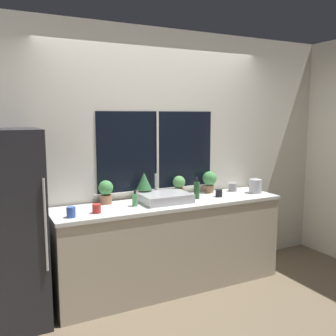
{
  "coord_description": "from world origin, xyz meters",
  "views": [
    {
      "loc": [
        -1.7,
        -3.05,
        1.8
      ],
      "look_at": [
        -0.03,
        0.28,
        1.27
      ],
      "focal_mm": 40.0,
      "sensor_mm": 36.0,
      "label": 1
    }
  ],
  "objects_px": {
    "potted_plant_center_right": "(179,185)",
    "kettle": "(255,186)",
    "sink": "(165,198)",
    "bottle_tall": "(197,190)",
    "mug_blue": "(71,212)",
    "mug_grey": "(233,187)",
    "soap_bottle": "(135,200)",
    "mug_black": "(219,193)",
    "potted_plant_center_left": "(144,183)",
    "mug_red": "(97,209)",
    "potted_plant_far_right": "(210,180)",
    "potted_plant_far_left": "(106,191)"
  },
  "relations": [
    {
      "from": "potted_plant_center_right",
      "to": "kettle",
      "type": "distance_m",
      "value": 0.89
    },
    {
      "from": "sink",
      "to": "bottle_tall",
      "type": "relative_size",
      "value": 2.18
    },
    {
      "from": "bottle_tall",
      "to": "mug_blue",
      "type": "height_order",
      "value": "bottle_tall"
    },
    {
      "from": "bottle_tall",
      "to": "mug_grey",
      "type": "bearing_deg",
      "value": 14.36
    },
    {
      "from": "soap_bottle",
      "to": "mug_black",
      "type": "distance_m",
      "value": 0.97
    },
    {
      "from": "potted_plant_center_left",
      "to": "mug_grey",
      "type": "relative_size",
      "value": 3.0
    },
    {
      "from": "mug_blue",
      "to": "mug_black",
      "type": "bearing_deg",
      "value": 4.06
    },
    {
      "from": "mug_blue",
      "to": "bottle_tall",
      "type": "bearing_deg",
      "value": 6.22
    },
    {
      "from": "mug_red",
      "to": "mug_blue",
      "type": "relative_size",
      "value": 0.89
    },
    {
      "from": "soap_bottle",
      "to": "bottle_tall",
      "type": "bearing_deg",
      "value": 1.45
    },
    {
      "from": "mug_black",
      "to": "potted_plant_center_right",
      "type": "bearing_deg",
      "value": 146.72
    },
    {
      "from": "bottle_tall",
      "to": "sink",
      "type": "bearing_deg",
      "value": 178.06
    },
    {
      "from": "soap_bottle",
      "to": "mug_blue",
      "type": "bearing_deg",
      "value": -168.66
    },
    {
      "from": "soap_bottle",
      "to": "bottle_tall",
      "type": "distance_m",
      "value": 0.71
    },
    {
      "from": "mug_grey",
      "to": "mug_blue",
      "type": "xyz_separation_m",
      "value": [
        -1.93,
        -0.29,
        -0.0
      ]
    },
    {
      "from": "potted_plant_center_left",
      "to": "mug_black",
      "type": "bearing_deg",
      "value": -17.06
    },
    {
      "from": "potted_plant_center_right",
      "to": "soap_bottle",
      "type": "relative_size",
      "value": 1.42
    },
    {
      "from": "soap_bottle",
      "to": "kettle",
      "type": "bearing_deg",
      "value": -1.06
    },
    {
      "from": "potted_plant_far_right",
      "to": "mug_blue",
      "type": "relative_size",
      "value": 2.65
    },
    {
      "from": "potted_plant_center_right",
      "to": "mug_black",
      "type": "distance_m",
      "value": 0.44
    },
    {
      "from": "mug_black",
      "to": "kettle",
      "type": "distance_m",
      "value": 0.49
    },
    {
      "from": "potted_plant_far_right",
      "to": "mug_red",
      "type": "relative_size",
      "value": 2.97
    },
    {
      "from": "soap_bottle",
      "to": "mug_blue",
      "type": "xyz_separation_m",
      "value": [
        -0.64,
        -0.13,
        -0.02
      ]
    },
    {
      "from": "mug_grey",
      "to": "potted_plant_center_right",
      "type": "bearing_deg",
      "value": 175.09
    },
    {
      "from": "potted_plant_far_left",
      "to": "potted_plant_center_right",
      "type": "distance_m",
      "value": 0.83
    },
    {
      "from": "soap_bottle",
      "to": "kettle",
      "type": "height_order",
      "value": "kettle"
    },
    {
      "from": "potted_plant_center_right",
      "to": "bottle_tall",
      "type": "relative_size",
      "value": 0.97
    },
    {
      "from": "potted_plant_center_right",
      "to": "kettle",
      "type": "xyz_separation_m",
      "value": [
        0.85,
        -0.25,
        -0.04
      ]
    },
    {
      "from": "sink",
      "to": "soap_bottle",
      "type": "xyz_separation_m",
      "value": [
        -0.34,
        -0.03,
        0.02
      ]
    },
    {
      "from": "soap_bottle",
      "to": "mug_blue",
      "type": "relative_size",
      "value": 1.69
    },
    {
      "from": "potted_plant_center_right",
      "to": "kettle",
      "type": "relative_size",
      "value": 1.29
    },
    {
      "from": "potted_plant_center_left",
      "to": "mug_red",
      "type": "relative_size",
      "value": 3.49
    },
    {
      "from": "sink",
      "to": "soap_bottle",
      "type": "height_order",
      "value": "sink"
    },
    {
      "from": "sink",
      "to": "bottle_tall",
      "type": "distance_m",
      "value": 0.37
    },
    {
      "from": "mug_red",
      "to": "potted_plant_far_left",
      "type": "bearing_deg",
      "value": 59.12
    },
    {
      "from": "potted_plant_center_right",
      "to": "mug_red",
      "type": "relative_size",
      "value": 2.69
    },
    {
      "from": "mug_red",
      "to": "mug_black",
      "type": "distance_m",
      "value": 1.38
    },
    {
      "from": "potted_plant_center_right",
      "to": "mug_black",
      "type": "height_order",
      "value": "potted_plant_center_right"
    },
    {
      "from": "sink",
      "to": "mug_blue",
      "type": "bearing_deg",
      "value": -170.74
    },
    {
      "from": "potted_plant_center_right",
      "to": "bottle_tall",
      "type": "xyz_separation_m",
      "value": [
        0.1,
        -0.21,
        -0.03
      ]
    },
    {
      "from": "sink",
      "to": "potted_plant_far_left",
      "type": "relative_size",
      "value": 2.1
    },
    {
      "from": "sink",
      "to": "potted_plant_far_left",
      "type": "height_order",
      "value": "sink"
    },
    {
      "from": "sink",
      "to": "potted_plant_center_left",
      "type": "height_order",
      "value": "potted_plant_center_left"
    },
    {
      "from": "soap_bottle",
      "to": "kettle",
      "type": "xyz_separation_m",
      "value": [
        1.46,
        -0.03,
        0.02
      ]
    },
    {
      "from": "bottle_tall",
      "to": "potted_plant_far_right",
      "type": "bearing_deg",
      "value": 34.99
    },
    {
      "from": "potted_plant_far_left",
      "to": "mug_blue",
      "type": "bearing_deg",
      "value": -140.18
    },
    {
      "from": "potted_plant_center_left",
      "to": "mug_blue",
      "type": "relative_size",
      "value": 3.12
    },
    {
      "from": "potted_plant_far_right",
      "to": "mug_grey",
      "type": "distance_m",
      "value": 0.3
    },
    {
      "from": "mug_black",
      "to": "bottle_tall",
      "type": "bearing_deg",
      "value": 172.83
    },
    {
      "from": "soap_bottle",
      "to": "bottle_tall",
      "type": "height_order",
      "value": "bottle_tall"
    }
  ]
}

